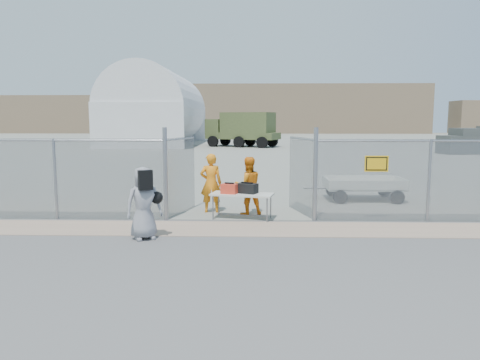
{
  "coord_description": "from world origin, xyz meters",
  "views": [
    {
      "loc": [
        0.37,
        -10.37,
        2.73
      ],
      "look_at": [
        0.0,
        2.0,
        1.1
      ],
      "focal_mm": 35.0,
      "sensor_mm": 36.0,
      "label": 1
    }
  ],
  "objects_px": {
    "visitor": "(144,203)",
    "utility_trailer": "(364,188)",
    "security_worker_left": "(211,183)",
    "folding_table": "(242,206)",
    "security_worker_right": "(248,186)"
  },
  "relations": [
    {
      "from": "security_worker_left",
      "to": "utility_trailer",
      "type": "relative_size",
      "value": 0.52
    },
    {
      "from": "utility_trailer",
      "to": "visitor",
      "type": "bearing_deg",
      "value": -139.99
    },
    {
      "from": "security_worker_right",
      "to": "visitor",
      "type": "xyz_separation_m",
      "value": [
        -2.33,
        -2.82,
        -0.0
      ]
    },
    {
      "from": "security_worker_left",
      "to": "visitor",
      "type": "distance_m",
      "value": 3.31
    },
    {
      "from": "visitor",
      "to": "utility_trailer",
      "type": "height_order",
      "value": "visitor"
    },
    {
      "from": "folding_table",
      "to": "security_worker_left",
      "type": "bearing_deg",
      "value": 148.42
    },
    {
      "from": "visitor",
      "to": "security_worker_left",
      "type": "bearing_deg",
      "value": 39.97
    },
    {
      "from": "visitor",
      "to": "utility_trailer",
      "type": "xyz_separation_m",
      "value": [
        6.18,
        5.29,
        -0.42
      ]
    },
    {
      "from": "folding_table",
      "to": "security_worker_right",
      "type": "distance_m",
      "value": 0.81
    },
    {
      "from": "security_worker_right",
      "to": "security_worker_left",
      "type": "bearing_deg",
      "value": -29.89
    },
    {
      "from": "folding_table",
      "to": "security_worker_left",
      "type": "distance_m",
      "value": 1.38
    },
    {
      "from": "utility_trailer",
      "to": "security_worker_left",
      "type": "bearing_deg",
      "value": -156.24
    },
    {
      "from": "folding_table",
      "to": "security_worker_left",
      "type": "relative_size",
      "value": 0.97
    },
    {
      "from": "security_worker_right",
      "to": "utility_trailer",
      "type": "relative_size",
      "value": 0.5
    },
    {
      "from": "security_worker_left",
      "to": "visitor",
      "type": "xyz_separation_m",
      "value": [
        -1.25,
        -3.06,
        -0.04
      ]
    }
  ]
}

